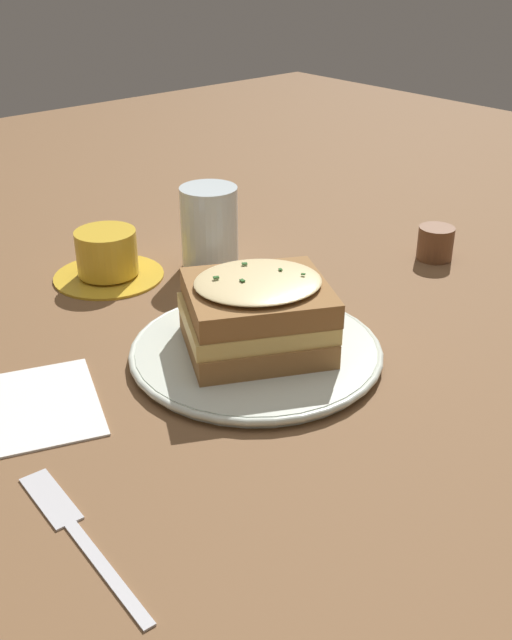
% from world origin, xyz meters
% --- Properties ---
extents(ground_plane, '(2.40, 2.40, 0.00)m').
position_xyz_m(ground_plane, '(0.00, 0.00, 0.00)').
color(ground_plane, brown).
extents(dinner_plate, '(0.25, 0.25, 0.01)m').
position_xyz_m(dinner_plate, '(0.02, -0.01, 0.01)').
color(dinner_plate, silver).
rests_on(dinner_plate, ground_plane).
extents(sandwich, '(0.17, 0.18, 0.08)m').
position_xyz_m(sandwich, '(0.02, -0.01, 0.05)').
color(sandwich, olive).
rests_on(sandwich, dinner_plate).
extents(teacup_with_saucer, '(0.13, 0.13, 0.06)m').
position_xyz_m(teacup_with_saucer, '(0.29, -0.00, 0.03)').
color(teacup_with_saucer, gold).
rests_on(teacup_with_saucer, ground_plane).
extents(water_glass, '(0.07, 0.07, 0.10)m').
position_xyz_m(water_glass, '(0.23, -0.11, 0.05)').
color(water_glass, silver).
rests_on(water_glass, ground_plane).
extents(fork, '(0.18, 0.03, 0.00)m').
position_xyz_m(fork, '(-0.07, 0.25, 0.00)').
color(fork, silver).
rests_on(fork, ground_plane).
extents(napkin, '(0.16, 0.15, 0.00)m').
position_xyz_m(napkin, '(0.09, 0.20, 0.00)').
color(napkin, white).
rests_on(napkin, ground_plane).
extents(condiment_pot, '(0.05, 0.05, 0.04)m').
position_xyz_m(condiment_pot, '(0.06, -0.35, 0.02)').
color(condiment_pot, brown).
rests_on(condiment_pot, ground_plane).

